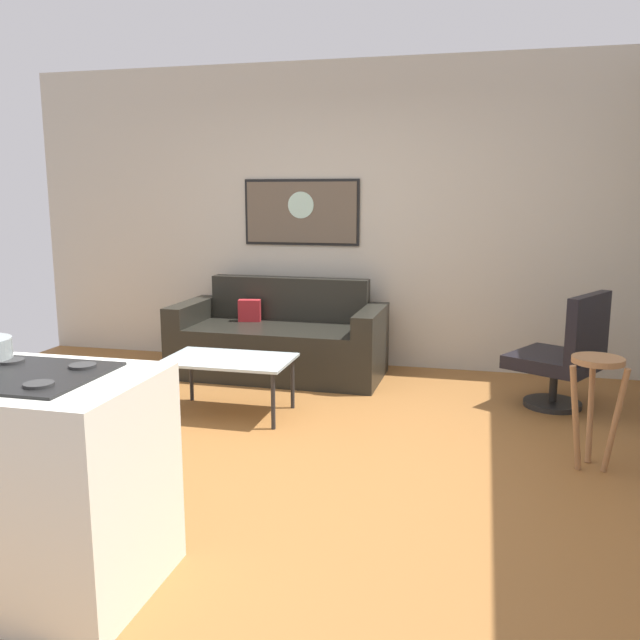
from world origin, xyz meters
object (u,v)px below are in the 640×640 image
object	(u,v)px
armchair	(566,355)
bar_stool	(596,386)
coffee_table	(229,363)
wall_painting	(301,212)
couch	(280,342)

from	to	relation	value
armchair	bar_stool	world-z (taller)	armchair
coffee_table	wall_painting	size ratio (longest dim) A/B	0.83
couch	wall_painting	size ratio (longest dim) A/B	1.68
coffee_table	bar_stool	xyz separation A→B (m)	(2.45, -0.43, 0.12)
armchair	wall_painting	size ratio (longest dim) A/B	0.80
couch	coffee_table	bearing A→B (deg)	-91.43
coffee_table	armchair	size ratio (longest dim) A/B	1.03
couch	coffee_table	size ratio (longest dim) A/B	2.03
armchair	coffee_table	bearing A→B (deg)	-163.47
wall_painting	coffee_table	bearing A→B (deg)	-93.16
couch	armchair	bearing A→B (deg)	-10.62
coffee_table	bar_stool	size ratio (longest dim) A/B	1.36
couch	bar_stool	bearing A→B (deg)	-33.37
couch	wall_painting	world-z (taller)	wall_painting
armchair	bar_stool	xyz separation A→B (m)	(0.04, -1.15, 0.09)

